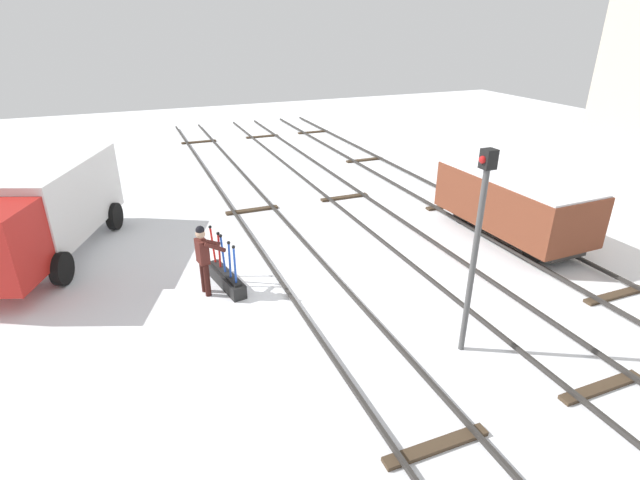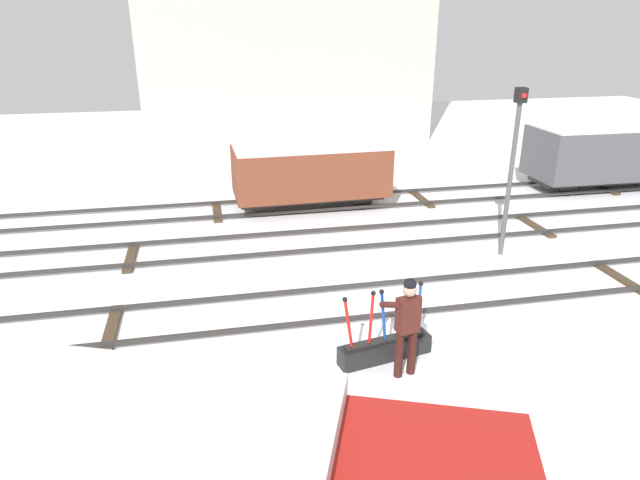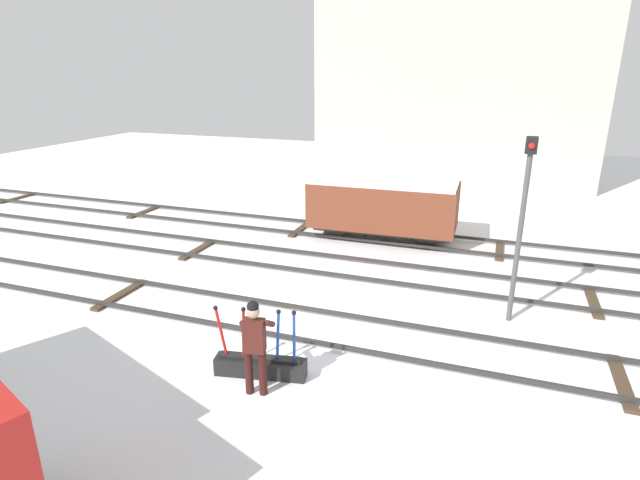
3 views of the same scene
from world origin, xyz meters
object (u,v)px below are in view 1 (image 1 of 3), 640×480
(rail_worker, at_px, (204,255))
(signal_post, at_px, (477,237))
(switch_lever_frame, at_px, (226,277))
(freight_car_near_switch, at_px, (513,202))
(delivery_truck, at_px, (40,208))

(rail_worker, bearing_deg, signal_post, 35.35)
(rail_worker, bearing_deg, switch_lever_frame, 97.99)
(freight_car_near_switch, bearing_deg, signal_post, -51.01)
(switch_lever_frame, distance_m, rail_worker, 1.00)
(signal_post, bearing_deg, rail_worker, -133.66)
(delivery_truck, bearing_deg, freight_car_near_switch, 94.96)
(switch_lever_frame, xyz_separation_m, signal_post, (4.58, 4.08, 2.37))
(delivery_truck, relative_size, signal_post, 1.56)
(freight_car_near_switch, bearing_deg, rail_worker, -92.36)
(switch_lever_frame, height_order, signal_post, signal_post)
(signal_post, xyz_separation_m, freight_car_near_switch, (-4.24, 4.98, -1.40))
(rail_worker, relative_size, freight_car_near_switch, 0.37)
(signal_post, bearing_deg, switch_lever_frame, -138.31)
(rail_worker, height_order, delivery_truck, delivery_truck)
(delivery_truck, distance_m, signal_post, 11.88)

